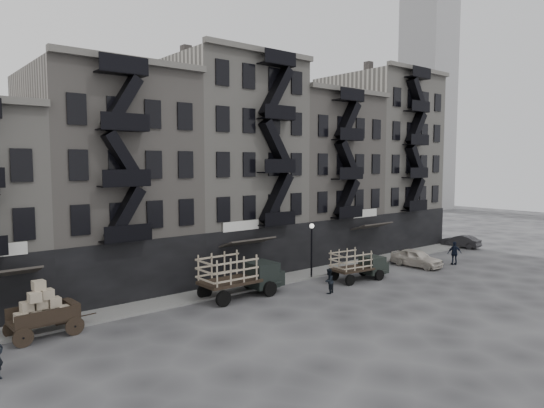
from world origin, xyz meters
TOP-DOWN VIEW (x-y plane):
  - ground at (0.00, 0.00)m, footprint 140.00×140.00m
  - sidewalk at (0.00, 3.75)m, footprint 55.00×2.50m
  - building_midwest at (-10.00, 9.83)m, footprint 10.00×11.35m
  - building_center at (-0.00, 9.82)m, footprint 10.00×11.35m
  - building_mideast at (10.00, 9.83)m, footprint 10.00×11.35m
  - building_east at (20.00, 9.82)m, footprint 10.00×11.35m
  - lamp_post at (3.00, 2.60)m, footprint 0.36×0.36m
  - distant_tower at (60.00, 30.00)m, footprint 8.00×8.00m
  - wagon at (-16.44, 2.31)m, footprint 3.54×2.05m
  - stake_truck_west at (-4.23, 1.91)m, footprint 5.97×2.53m
  - stake_truck_east at (5.46, -0.02)m, footprint 4.90×2.43m
  - car_east at (13.00, 0.00)m, footprint 2.05×4.57m
  - car_far at (24.87, 2.60)m, footprint 1.64×4.02m
  - pedestrian_mid at (0.97, -1.19)m, footprint 1.01×0.89m
  - policeman at (16.25, -1.66)m, footprint 1.24×1.15m

SIDE VIEW (x-z plane):
  - ground at x=0.00m, z-range 0.00..0.00m
  - sidewalk at x=0.00m, z-range 0.00..0.15m
  - car_far at x=24.87m, z-range 0.00..1.30m
  - car_east at x=13.00m, z-range 0.00..1.52m
  - pedestrian_mid at x=0.97m, z-range 0.00..1.73m
  - policeman at x=16.25m, z-range 0.00..2.05m
  - stake_truck_east at x=5.46m, z-range 0.17..2.54m
  - wagon at x=-16.44m, z-range 0.21..3.12m
  - stake_truck_west at x=-4.23m, z-range 0.21..3.19m
  - lamp_post at x=3.00m, z-range 0.64..4.92m
  - building_midwest at x=-10.00m, z-range -0.60..15.60m
  - building_mideast at x=10.00m, z-range -0.60..15.60m
  - building_center at x=0.00m, z-range -0.60..17.60m
  - building_east at x=20.00m, z-range -0.60..18.60m
  - distant_tower at x=60.00m, z-range 0.76..66.76m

